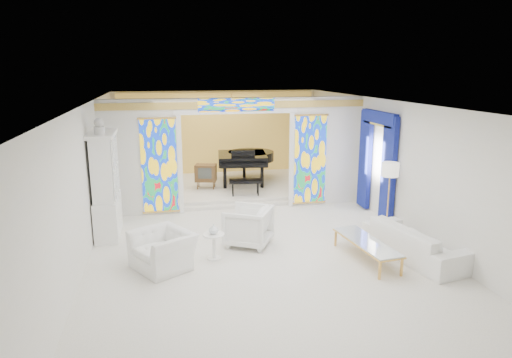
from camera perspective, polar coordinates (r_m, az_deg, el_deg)
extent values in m
plane|color=white|center=(10.68, -0.58, -6.80)|extent=(12.00, 12.00, 0.00)
cube|color=white|center=(10.04, -0.62, 9.47)|extent=(7.00, 12.00, 0.02)
cube|color=silver|center=(16.09, -4.84, 5.60)|extent=(7.00, 0.02, 3.00)
cube|color=silver|center=(4.83, 14.03, -14.19)|extent=(7.00, 0.02, 3.00)
cube|color=silver|center=(10.18, -20.30, 0.13)|extent=(0.02, 12.00, 3.00)
cube|color=silver|center=(11.45, 16.84, 1.82)|extent=(0.02, 12.00, 3.00)
cube|color=silver|center=(12.03, -14.29, 2.53)|extent=(2.00, 0.18, 3.00)
cube|color=silver|center=(12.83, 8.64, 3.46)|extent=(2.00, 0.18, 3.00)
cube|color=silver|center=(12.01, -2.52, 9.18)|extent=(3.00, 0.18, 0.40)
cube|color=white|center=(11.97, -9.47, 1.73)|extent=(0.12, 0.06, 2.60)
cube|color=white|center=(12.45, 4.45, 2.34)|extent=(0.12, 0.06, 2.60)
cube|color=white|center=(11.93, -2.43, 8.42)|extent=(3.24, 0.06, 0.12)
cube|color=gold|center=(11.91, -2.44, 9.24)|extent=(7.00, 0.05, 0.18)
cube|color=gold|center=(11.95, -12.00, 1.60)|extent=(0.90, 0.04, 2.40)
cube|color=gold|center=(12.60, 6.78, 2.42)|extent=(0.90, 0.04, 2.40)
cube|color=gold|center=(11.90, -2.43, 9.23)|extent=(2.00, 0.04, 0.34)
cube|color=white|center=(14.51, -3.78, -0.93)|extent=(6.80, 3.80, 0.18)
cube|color=gold|center=(15.97, -4.78, 5.54)|extent=(6.70, 0.10, 2.90)
cylinder|color=gold|center=(14.03, -3.06, 8.78)|extent=(0.48, 0.48, 0.30)
cube|color=navy|center=(11.48, 16.23, 1.12)|extent=(0.12, 0.55, 2.60)
cube|color=navy|center=(12.61, 13.49, 2.38)|extent=(0.12, 0.55, 2.60)
cube|color=navy|center=(11.86, 15.15, 7.46)|extent=(0.14, 1.70, 0.30)
cube|color=#E6CC51|center=(11.88, 15.10, 6.64)|extent=(0.12, 1.50, 0.06)
cube|color=white|center=(10.99, -17.98, -4.42)|extent=(0.50, 1.40, 0.90)
cube|color=white|center=(10.70, -18.43, 1.45)|extent=(0.44, 1.30, 1.40)
cube|color=silver|center=(10.68, -17.20, 1.52)|extent=(0.01, 1.20, 1.30)
cube|color=white|center=(10.58, -18.73, 5.37)|extent=(0.56, 1.46, 0.08)
cylinder|color=silver|center=(10.22, -18.99, 5.77)|extent=(0.22, 0.22, 0.16)
sphere|color=silver|center=(10.20, -19.06, 6.66)|extent=(0.20, 0.20, 0.20)
imported|color=white|center=(8.98, -11.57, -8.70)|extent=(1.39, 1.43, 0.71)
imported|color=white|center=(9.89, -0.99, -5.89)|extent=(1.25, 1.24, 0.85)
imported|color=white|center=(9.80, 19.23, -7.40)|extent=(1.33, 2.44, 0.68)
cylinder|color=white|center=(9.17, -5.31, -6.94)|extent=(0.45, 0.45, 0.03)
cylinder|color=white|center=(9.26, -5.28, -8.43)|extent=(0.08, 0.08, 0.50)
cylinder|color=white|center=(9.35, -5.25, -9.82)|extent=(0.30, 0.30, 0.03)
imported|color=silver|center=(9.13, -5.33, -6.23)|extent=(0.24, 0.24, 0.20)
cube|color=silver|center=(9.38, 13.66, -7.63)|extent=(0.71, 1.83, 0.04)
cube|color=gold|center=(9.39, 13.65, -7.74)|extent=(0.75, 1.87, 0.03)
cube|color=gold|center=(8.68, 15.21, -10.95)|extent=(0.04, 0.04, 0.37)
cube|color=gold|center=(8.93, 17.75, -10.42)|extent=(0.04, 0.04, 0.37)
cube|color=gold|center=(10.03, 9.92, -7.27)|extent=(0.04, 0.04, 0.37)
cube|color=gold|center=(10.25, 12.23, -6.93)|extent=(0.04, 0.04, 0.37)
cylinder|color=gold|center=(11.33, 15.94, -6.05)|extent=(0.33, 0.33, 0.03)
cylinder|color=gold|center=(11.11, 16.19, -2.50)|extent=(0.04, 0.04, 1.49)
cylinder|color=silver|center=(10.94, 16.43, 1.16)|extent=(0.47, 0.47, 0.32)
cube|color=black|center=(14.50, -1.75, 2.62)|extent=(1.68, 1.77, 0.29)
cylinder|color=black|center=(14.87, -0.64, 2.90)|extent=(1.66, 1.66, 0.29)
cube|color=black|center=(13.60, -1.53, 1.71)|extent=(1.42, 0.48, 0.10)
cube|color=silver|center=(13.51, -1.51, 1.72)|extent=(1.29, 0.26, 0.03)
cube|color=black|center=(13.90, -1.62, 3.10)|extent=(0.72, 0.12, 0.26)
cube|color=black|center=(13.07, -1.35, -0.26)|extent=(0.97, 0.47, 0.08)
cylinder|color=black|center=(13.87, -3.91, 0.13)|extent=(0.11, 0.11, 0.64)
cylinder|color=black|center=(13.94, 0.76, 0.22)|extent=(0.11, 0.11, 0.64)
cylinder|color=black|center=(15.20, -1.48, 1.35)|extent=(0.11, 0.11, 0.64)
cube|color=brown|center=(13.91, -6.30, 0.78)|extent=(0.71, 0.56, 0.51)
cube|color=#393E3B|center=(13.69, -6.42, 0.70)|extent=(0.40, 0.11, 0.32)
cone|color=brown|center=(13.88, -7.34, -0.83)|extent=(0.04, 0.04, 0.22)
cone|color=brown|center=(13.81, -5.34, -0.85)|extent=(0.04, 0.04, 0.22)
cone|color=brown|center=(14.17, -7.16, -0.53)|extent=(0.04, 0.04, 0.22)
cone|color=brown|center=(14.11, -5.20, -0.54)|extent=(0.04, 0.04, 0.22)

